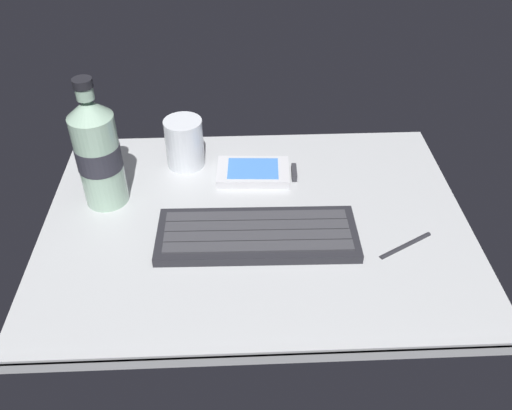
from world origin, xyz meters
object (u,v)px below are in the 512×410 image
(handheld_device, at_px, (257,172))
(juice_cup, at_px, (185,145))
(stylus_pen, at_px, (406,244))
(water_bottle, at_px, (98,152))
(keyboard, at_px, (256,235))

(handheld_device, xyz_separation_m, juice_cup, (-0.12, 0.04, 0.03))
(stylus_pen, bearing_deg, water_bottle, 134.68)
(keyboard, xyz_separation_m, stylus_pen, (0.21, -0.02, -0.00))
(handheld_device, height_order, water_bottle, water_bottle)
(water_bottle, distance_m, stylus_pen, 0.47)
(keyboard, distance_m, handheld_device, 0.16)
(juice_cup, bearing_deg, handheld_device, -18.11)
(juice_cup, height_order, stylus_pen, juice_cup)
(water_bottle, bearing_deg, keyboard, -23.77)
(handheld_device, relative_size, water_bottle, 0.63)
(handheld_device, bearing_deg, juice_cup, 161.89)
(keyboard, relative_size, stylus_pen, 3.07)
(keyboard, height_order, stylus_pen, keyboard)
(water_bottle, relative_size, stylus_pen, 2.19)
(handheld_device, relative_size, stylus_pen, 1.38)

